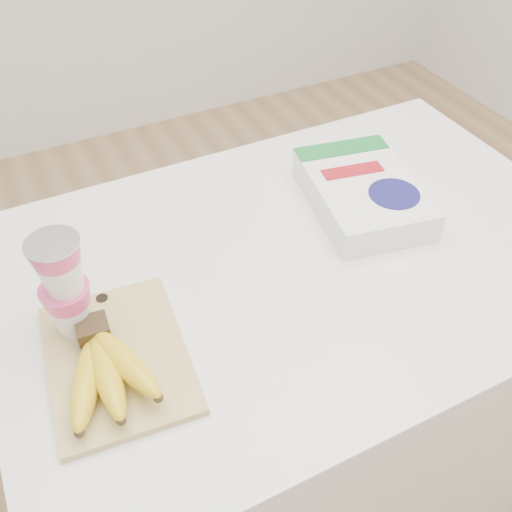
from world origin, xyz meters
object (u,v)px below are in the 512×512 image
(cutting_board, at_px, (117,358))
(yogurt_stack, at_px, (64,285))
(bananas, at_px, (105,369))
(table, at_px, (293,384))
(cereal_box, at_px, (362,193))

(cutting_board, bearing_deg, yogurt_stack, 121.34)
(bananas, height_order, yogurt_stack, yogurt_stack)
(table, bearing_deg, yogurt_stack, -179.41)
(cutting_board, height_order, cereal_box, cereal_box)
(bananas, distance_m, cereal_box, 0.60)
(table, relative_size, bananas, 5.66)
(cutting_board, xyz_separation_m, cereal_box, (0.55, 0.16, 0.02))
(cutting_board, distance_m, cereal_box, 0.57)
(cutting_board, bearing_deg, bananas, -117.80)
(table, height_order, cereal_box, cereal_box)
(bananas, xyz_separation_m, cereal_box, (0.57, 0.19, -0.01))
(table, height_order, yogurt_stack, yogurt_stack)
(cutting_board, relative_size, bananas, 1.40)
(bananas, height_order, cereal_box, bananas)
(cutting_board, height_order, bananas, bananas)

